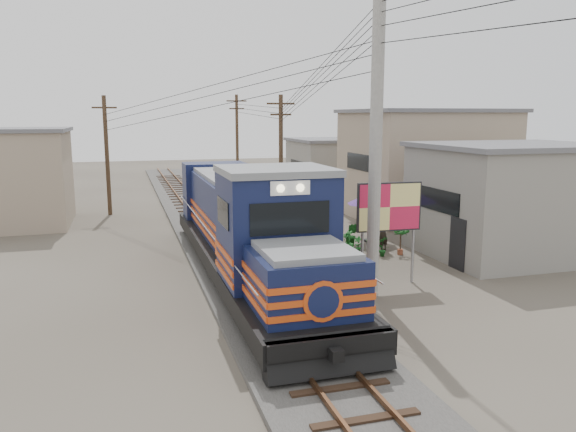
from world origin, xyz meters
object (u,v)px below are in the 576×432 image
object	(u,v)px
locomotive	(247,229)
billboard	(389,210)
market_umbrella	(369,199)
vendor	(383,233)

from	to	relation	value
locomotive	billboard	world-z (taller)	locomotive
market_umbrella	vendor	distance (m)	2.28
locomotive	billboard	xyz separation A→B (m)	(4.54, -2.04, 0.82)
market_umbrella	vendor	bearing A→B (deg)	-95.91
locomotive	billboard	bearing A→B (deg)	-24.17
locomotive	market_umbrella	bearing A→B (deg)	33.04
market_umbrella	vendor	world-z (taller)	market_umbrella
vendor	locomotive	bearing A→B (deg)	-9.72
locomotive	billboard	distance (m)	5.04
locomotive	vendor	bearing A→B (deg)	20.72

